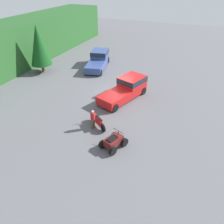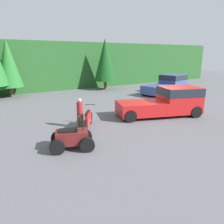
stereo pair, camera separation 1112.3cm
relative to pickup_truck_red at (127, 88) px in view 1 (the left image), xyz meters
name	(u,v)px [view 1 (the left image)]	position (x,y,z in m)	size (l,w,h in m)	color
ground_plane	(119,93)	(0.41, 0.92, -1.00)	(80.00, 80.00, 0.00)	#5B5B60
tree_right	(39,45)	(2.17, 11.96, 2.41)	(2.55, 2.55, 5.79)	brown
pickup_truck_red	(127,88)	(0.00, 0.00, 0.00)	(5.87, 3.75, 1.91)	red
pickup_truck_second	(98,59)	(6.66, 6.30, 0.00)	(6.03, 3.28, 1.91)	#334784
dirt_bike	(98,121)	(-5.67, 0.47, -0.50)	(1.46, 1.96, 1.19)	black
quad_atv	(114,142)	(-7.51, -1.65, -0.54)	(2.19, 1.83, 1.17)	black
rider_person	(93,119)	(-6.04, 0.73, -0.08)	(0.44, 0.44, 1.69)	brown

